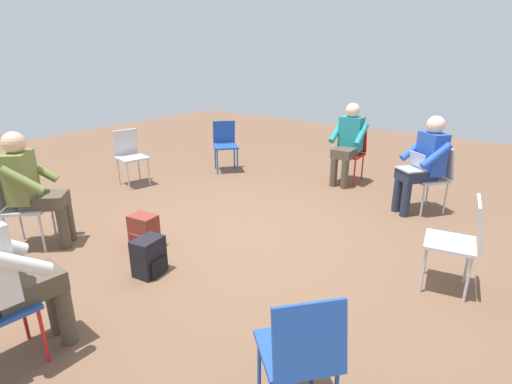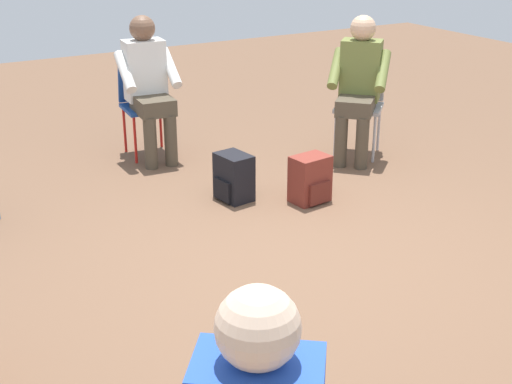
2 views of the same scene
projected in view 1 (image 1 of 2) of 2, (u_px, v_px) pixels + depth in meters
ground_plane at (239, 234)px, 4.56m from camera, size 14.50×14.50×0.00m
chair_west at (351, 150)px, 6.32m from camera, size 0.45×0.41×0.85m
chair_southwest at (225, 142)px, 6.88m from camera, size 0.58×0.59×0.85m
chair_south at (130, 153)px, 6.14m from camera, size 0.48×0.51×0.85m
chair_northeast at (301, 351)px, 2.10m from camera, size 0.58×0.59×0.85m
chair_north at (461, 238)px, 3.35m from camera, size 0.47×0.50×0.85m
chair_southeast at (18, 203)px, 4.13m from camera, size 0.58×0.58×0.85m
chair_northwest at (433, 174)px, 5.10m from camera, size 0.58×0.58×0.85m
person_with_laptop at (424, 160)px, 4.99m from camera, size 0.64×0.63×1.24m
person_in_teal at (348, 140)px, 6.12m from camera, size 0.53×0.50×1.24m
person_in_olive at (32, 184)px, 4.08m from camera, size 0.63×0.63×1.24m
person_in_white at (6, 267)px, 2.52m from camera, size 0.54×0.52×1.24m
backpack_near_laptop_user at (149, 258)px, 3.71m from camera, size 0.31×0.27×0.36m
backpack_by_empty_chair at (144, 233)px, 4.23m from camera, size 0.27×0.30×0.36m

